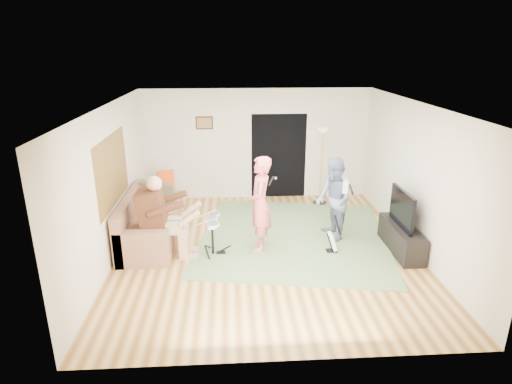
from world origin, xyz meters
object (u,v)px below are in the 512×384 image
guitarist (333,200)px  tv_cabinet (401,238)px  sofa (147,226)px  television (402,208)px  singer (260,204)px  torchiere_lamp (322,153)px  guitar_spare (333,241)px  dining_chair (169,198)px  drum_kit (213,238)px

guitarist → tv_cabinet: bearing=54.6°
sofa → television: 4.84m
tv_cabinet → singer: bearing=174.2°
torchiere_lamp → television: (0.94, -2.61, -0.41)m
guitarist → guitar_spare: size_ratio=2.21×
singer → dining_chair: bearing=-130.4°
dining_chair → television: bearing=-48.0°
dining_chair → guitar_spare: bearing=-55.6°
sofa → guitarist: bearing=-2.1°
guitarist → television: bearing=53.5°
torchiere_lamp → dining_chair: bearing=-174.5°
drum_kit → tv_cabinet: bearing=-1.3°
guitarist → television: (1.12, -0.60, 0.03)m
singer → guitarist: bearing=108.2°
tv_cabinet → television: bearing=-180.0°
sofa → tv_cabinet: sofa is taller
guitar_spare → television: size_ratio=0.75×
torchiere_lamp → tv_cabinet: 2.97m
singer → dining_chair: (-1.95, 2.00, -0.56)m
tv_cabinet → guitar_spare: bearing=178.5°
singer → tv_cabinet: size_ratio=1.28×
guitarist → torchiere_lamp: (0.18, 2.01, 0.44)m
sofa → dining_chair: size_ratio=2.42×
dining_chair → television: 5.08m
dining_chair → tv_cabinet: 5.10m
tv_cabinet → television: size_ratio=1.41×
sofa → dining_chair: 1.55m
torchiere_lamp → television: bearing=-70.1°
torchiere_lamp → tv_cabinet: bearing=-69.1°
guitar_spare → torchiere_lamp: bearing=83.6°
guitar_spare → tv_cabinet: 1.29m
tv_cabinet → guitarist: bearing=152.9°
sofa → dining_chair: (0.23, 1.53, 0.03)m
sofa → torchiere_lamp: bearing=26.3°
drum_kit → singer: singer is taller
torchiere_lamp → tv_cabinet: (0.99, -2.61, -1.01)m
drum_kit → dining_chair: 2.43m
guitarist → dining_chair: 3.82m
drum_kit → television: (3.45, -0.08, 0.53)m
sofa → television: bearing=-8.7°
drum_kit → tv_cabinet: 3.50m
drum_kit → singer: 1.07m
torchiere_lamp → tv_cabinet: size_ratio=1.31×
television → guitarist: bearing=151.9°
guitarist → guitar_spare: guitarist is taller
torchiere_lamp → dining_chair: 3.71m
sofa → torchiere_lamp: torchiere_lamp is taller
singer → sofa: bearing=-96.7°
drum_kit → television: bearing=-1.3°
television → singer: bearing=174.1°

